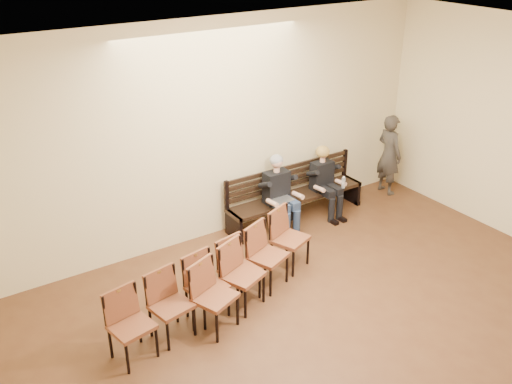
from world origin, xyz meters
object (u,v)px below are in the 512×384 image
(laptop, at_px, (283,201))
(chair_row_front, at_px, (256,266))
(passerby, at_px, (390,149))
(bag, at_px, (281,213))
(water_bottle, at_px, (343,188))
(seated_man, at_px, (280,195))
(seated_woman, at_px, (325,185))
(bench, at_px, (296,207))
(chair_row_back, at_px, (190,297))

(laptop, distance_m, chair_row_front, 1.84)
(passerby, relative_size, chair_row_front, 0.78)
(bag, distance_m, passerby, 2.47)
(water_bottle, xyz_separation_m, chair_row_front, (-2.51, -1.09, -0.10))
(seated_man, height_order, chair_row_front, seated_man)
(water_bottle, relative_size, chair_row_front, 0.10)
(seated_woman, distance_m, passerby, 1.61)
(seated_man, bearing_deg, bench, 15.31)
(seated_man, bearing_deg, water_bottle, -14.23)
(bench, relative_size, chair_row_front, 1.16)
(laptop, bearing_deg, chair_row_back, -141.07)
(seated_man, height_order, water_bottle, seated_man)
(bag, height_order, chair_row_back, chair_row_back)
(laptop, bearing_deg, bench, 37.27)
(bench, xyz_separation_m, passerby, (2.10, -0.07, 0.66))
(chair_row_front, bearing_deg, chair_row_back, 164.51)
(water_bottle, distance_m, chair_row_back, 3.77)
(chair_row_back, bearing_deg, bag, 22.40)
(seated_woman, distance_m, chair_row_front, 2.72)
(water_bottle, height_order, passerby, passerby)
(chair_row_front, bearing_deg, water_bottle, 1.94)
(seated_man, relative_size, bag, 3.27)
(passerby, bearing_deg, water_bottle, 105.06)
(bag, height_order, chair_row_front, chair_row_front)
(laptop, height_order, chair_row_back, chair_row_back)
(seated_man, xyz_separation_m, passerby, (2.54, 0.05, 0.26))
(seated_woman, xyz_separation_m, bag, (-0.78, 0.22, -0.42))
(water_bottle, bearing_deg, bag, 151.78)
(seated_man, bearing_deg, chair_row_back, -148.61)
(bench, xyz_separation_m, chair_row_front, (-1.81, -1.50, 0.24))
(chair_row_front, bearing_deg, laptop, 21.33)
(seated_woman, bearing_deg, passerby, 1.90)
(seated_woman, bearing_deg, chair_row_front, -149.57)
(seated_man, bearing_deg, seated_woman, 0.00)
(passerby, bearing_deg, bench, 89.67)
(water_bottle, relative_size, bag, 0.57)
(laptop, bearing_deg, passerby, 13.44)
(seated_woman, bearing_deg, bench, 167.23)
(chair_row_front, xyz_separation_m, chair_row_back, (-1.07, -0.11, -0.02))
(bag, bearing_deg, water_bottle, -28.22)
(water_bottle, distance_m, passerby, 1.48)
(bag, relative_size, chair_row_back, 0.18)
(seated_man, distance_m, chair_row_front, 1.95)
(laptop, relative_size, chair_row_back, 0.16)
(laptop, height_order, bag, laptop)
(seated_man, relative_size, chair_row_back, 0.58)
(laptop, relative_size, chair_row_front, 0.15)
(seated_woman, relative_size, laptop, 3.31)
(seated_man, height_order, passerby, passerby)
(seated_man, xyz_separation_m, water_bottle, (1.13, -0.29, -0.06))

